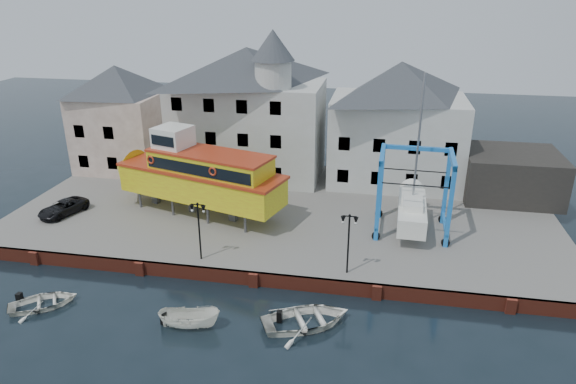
# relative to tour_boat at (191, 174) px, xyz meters

# --- Properties ---
(ground) EXTENTS (140.00, 140.00, 0.00)m
(ground) POSITION_rel_tour_boat_xyz_m (7.27, -8.67, -4.31)
(ground) COLOR black
(ground) RESTS_ON ground
(hardstanding) EXTENTS (44.00, 22.00, 1.00)m
(hardstanding) POSITION_rel_tour_boat_xyz_m (7.27, 2.33, -3.81)
(hardstanding) COLOR slate
(hardstanding) RESTS_ON ground
(quay_wall) EXTENTS (44.00, 0.47, 1.00)m
(quay_wall) POSITION_rel_tour_boat_xyz_m (7.27, -8.57, -3.81)
(quay_wall) COLOR maroon
(quay_wall) RESTS_ON ground
(building_pink) EXTENTS (8.00, 7.00, 10.30)m
(building_pink) POSITION_rel_tour_boat_xyz_m (-10.73, 9.33, 1.84)
(building_pink) COLOR tan
(building_pink) RESTS_ON hardstanding
(building_white_main) EXTENTS (14.00, 8.30, 14.00)m
(building_white_main) POSITION_rel_tour_boat_xyz_m (2.40, 9.72, 3.03)
(building_white_main) COLOR beige
(building_white_main) RESTS_ON hardstanding
(building_white_right) EXTENTS (12.00, 8.00, 11.20)m
(building_white_right) POSITION_rel_tour_boat_xyz_m (16.27, 10.33, 2.29)
(building_white_right) COLOR beige
(building_white_right) RESTS_ON hardstanding
(shed_dark) EXTENTS (8.00, 7.00, 4.00)m
(shed_dark) POSITION_rel_tour_boat_xyz_m (26.27, 8.33, -1.31)
(shed_dark) COLOR #262421
(shed_dark) RESTS_ON hardstanding
(lamp_post_left) EXTENTS (1.12, 0.32, 4.20)m
(lamp_post_left) POSITION_rel_tour_boat_xyz_m (3.27, -7.47, -0.14)
(lamp_post_left) COLOR black
(lamp_post_left) RESTS_ON hardstanding
(lamp_post_right) EXTENTS (1.12, 0.32, 4.20)m
(lamp_post_right) POSITION_rel_tour_boat_xyz_m (13.27, -7.47, -0.14)
(lamp_post_right) COLOR black
(lamp_post_right) RESTS_ON hardstanding
(tour_boat) EXTENTS (16.54, 8.29, 7.02)m
(tour_boat) POSITION_rel_tour_boat_xyz_m (0.00, 0.00, 0.00)
(tour_boat) COLOR #59595E
(tour_boat) RESTS_ON hardstanding
(travel_lift) EXTENTS (5.70, 7.94, 11.91)m
(travel_lift) POSITION_rel_tour_boat_xyz_m (17.56, 0.23, -1.31)
(travel_lift) COLOR blue
(travel_lift) RESTS_ON hardstanding
(van) EXTENTS (3.15, 4.52, 1.15)m
(van) POSITION_rel_tour_boat_xyz_m (-10.26, -2.50, -2.74)
(van) COLOR black
(van) RESTS_ON hardstanding
(motorboat_a) EXTENTS (3.76, 1.86, 1.39)m
(motorboat_a) POSITION_rel_tour_boat_xyz_m (4.68, -13.59, -4.31)
(motorboat_a) COLOR white
(motorboat_a) RESTS_ON ground
(motorboat_b) EXTENTS (6.35, 5.68, 1.08)m
(motorboat_b) POSITION_rel_tour_boat_xyz_m (11.30, -12.15, -4.31)
(motorboat_b) COLOR white
(motorboat_b) RESTS_ON ground
(motorboat_d) EXTENTS (4.85, 4.55, 0.82)m
(motorboat_d) POSITION_rel_tour_boat_xyz_m (-4.98, -13.26, -4.31)
(motorboat_d) COLOR white
(motorboat_d) RESTS_ON ground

